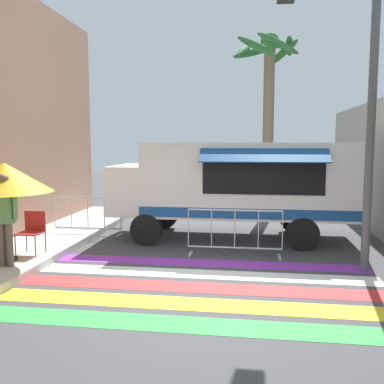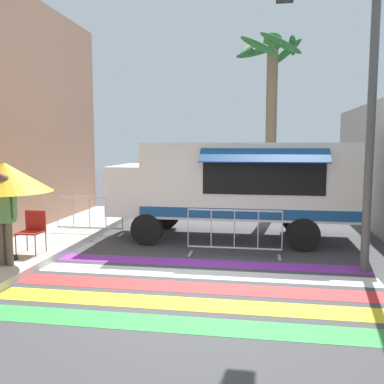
{
  "view_description": "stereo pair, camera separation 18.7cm",
  "coord_description": "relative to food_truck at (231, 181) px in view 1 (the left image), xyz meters",
  "views": [
    {
      "loc": [
        0.87,
        -6.84,
        2.45
      ],
      "look_at": [
        -0.48,
        2.66,
        1.36
      ],
      "focal_mm": 40.0,
      "sensor_mm": 36.0,
      "label": 1
    },
    {
      "loc": [
        1.05,
        -6.81,
        2.45
      ],
      "look_at": [
        -0.48,
        2.66,
        1.36
      ],
      "focal_mm": 40.0,
      "sensor_mm": 36.0,
      "label": 2
    }
  ],
  "objects": [
    {
      "name": "food_truck",
      "position": [
        0.0,
        0.0,
        0.0
      ],
      "size": [
        6.13,
        2.73,
        2.47
      ],
      "color": "white",
      "rests_on": "ground_plane"
    },
    {
      "name": "barricade_side",
      "position": [
        -3.82,
        -0.13,
        -0.98
      ],
      "size": [
        1.87,
        0.44,
        1.04
      ],
      "color": "#B7BABF",
      "rests_on": "ground_plane"
    },
    {
      "name": "vendor_person",
      "position": [
        -4.01,
        -3.69,
        -0.34
      ],
      "size": [
        0.53,
        0.23,
        1.74
      ],
      "rotation": [
        0.0,
        0.0,
        0.05
      ],
      "color": "brown",
      "rests_on": "sidewalk_left"
    },
    {
      "name": "palm_tree",
      "position": [
        0.98,
        3.35,
        2.7
      ],
      "size": [
        2.29,
        2.46,
        5.98
      ],
      "color": "#7A664C",
      "rests_on": "ground_plane"
    },
    {
      "name": "traffic_signal_pole",
      "position": [
        1.79,
        -2.46,
        2.91
      ],
      "size": [
        4.82,
        0.29,
        6.41
      ],
      "color": "#515456",
      "rests_on": "ground_plane"
    },
    {
      "name": "patio_umbrella",
      "position": [
        -4.21,
        -3.32,
        0.3
      ],
      "size": [
        1.83,
        1.83,
        1.94
      ],
      "color": "black",
      "rests_on": "sidewalk_left"
    },
    {
      "name": "ground_plane",
      "position": [
        -0.33,
        -4.11,
        -1.49
      ],
      "size": [
        60.0,
        60.0,
        0.0
      ],
      "primitive_type": "plane",
      "color": "#424244"
    },
    {
      "name": "folding_chair",
      "position": [
        -4.01,
        -2.71,
        -0.81
      ],
      "size": [
        0.46,
        0.46,
        0.88
      ],
      "rotation": [
        0.0,
        0.0,
        0.3
      ],
      "color": "#4C4C51",
      "rests_on": "sidewalk_left"
    },
    {
      "name": "crosswalk_painted",
      "position": [
        -0.33,
        -3.93,
        -1.49
      ],
      "size": [
        6.4,
        3.6,
        0.01
      ],
      "color": "green",
      "rests_on": "ground_plane"
    },
    {
      "name": "barricade_front",
      "position": [
        0.18,
        -1.78,
        -0.98
      ],
      "size": [
        2.06,
        0.44,
        1.04
      ],
      "color": "#B7BABF",
      "rests_on": "ground_plane"
    }
  ]
}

